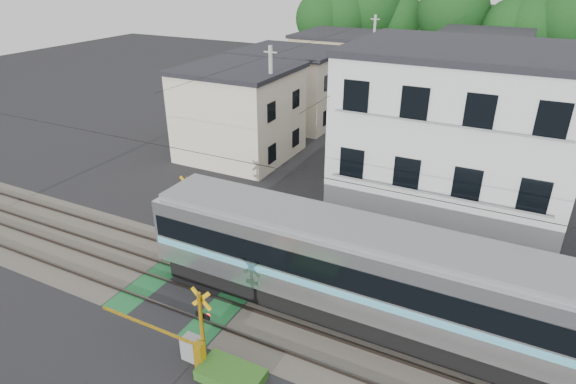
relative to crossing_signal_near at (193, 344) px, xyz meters
The scene contains 11 objects.
ground 4.53m from the crossing_signal_near, 125.29° to the left, with size 120.00×120.00×0.00m, color black.
track_bed 4.53m from the crossing_signal_near, 125.29° to the left, with size 120.00×120.00×0.14m.
crossing_signal_near is the anchor object (origin of this frame).
crossing_signal_far 8.95m from the crossing_signal_near, 125.29° to the left, with size 4.74×0.65×3.09m.
apartment_block 14.95m from the crossing_signal_near, 65.78° to the left, with size 10.20×8.36×9.30m.
houses_row 29.77m from the crossing_signal_near, 94.51° to the left, with size 22.07×31.35×6.80m.
tree_hill 51.73m from the crossing_signal_near, 92.73° to the left, with size 40.00×13.25×11.47m.
catenary 5.84m from the crossing_signal_near, 47.20° to the left, with size 60.00×5.04×7.00m.
utility_poles 27.12m from the crossing_signal_near, 97.77° to the left, with size 7.90×42.00×8.00m.
pedestrian 28.41m from the crossing_signal_near, 92.58° to the left, with size 0.67×0.44×1.85m, color black.
weed_patches 3.70m from the crossing_signal_near, 103.09° to the left, with size 10.25×8.80×0.40m.
Camera 1 is at (11.22, -13.45, 12.60)m, focal length 30.00 mm.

